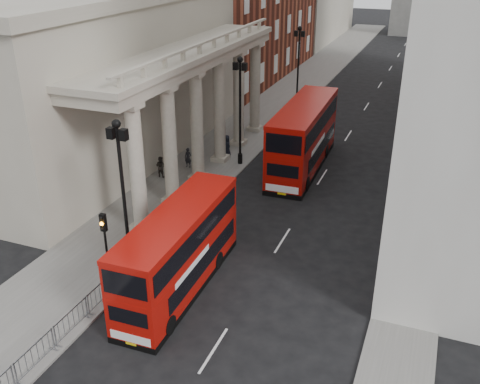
{
  "coord_description": "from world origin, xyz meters",
  "views": [
    {
      "loc": [
        13.61,
        -16.28,
        16.06
      ],
      "look_at": [
        3.16,
        10.38,
        2.5
      ],
      "focal_mm": 40.0,
      "sensor_mm": 36.0,
      "label": 1
    }
  ],
  "objects": [
    {
      "name": "crowd_barriers",
      "position": [
        -0.35,
        2.23,
        0.67
      ],
      "size": [
        0.5,
        18.75,
        1.1
      ],
      "color": "gray",
      "rests_on": "sidewalk_west"
    },
    {
      "name": "lamp_post_south",
      "position": [
        -0.6,
        4.0,
        4.91
      ],
      "size": [
        1.05,
        0.44,
        8.32
      ],
      "color": "black",
      "rests_on": "sidewalk_west"
    },
    {
      "name": "kerb",
      "position": [
        -0.05,
        30.0,
        0.07
      ],
      "size": [
        0.2,
        140.0,
        0.14
      ],
      "primitive_type": "cube",
      "color": "slate",
      "rests_on": "ground"
    },
    {
      "name": "pedestrian_c",
      "position": [
        -2.19,
        21.1,
        1.0
      ],
      "size": [
        1.03,
        0.92,
        1.76
      ],
      "primitive_type": "imported",
      "rotation": [
        0.0,
        0.0,
        5.76
      ],
      "color": "black",
      "rests_on": "sidewalk_west"
    },
    {
      "name": "ground",
      "position": [
        0.0,
        0.0,
        0.0
      ],
      "size": [
        260.0,
        260.0,
        0.0
      ],
      "primitive_type": "plane",
      "color": "black",
      "rests_on": "ground"
    },
    {
      "name": "sidewalk_east",
      "position": [
        13.5,
        30.0,
        0.06
      ],
      "size": [
        3.0,
        140.0,
        0.12
      ],
      "primitive_type": "cube",
      "color": "slate",
      "rests_on": "ground"
    },
    {
      "name": "traffic_light",
      "position": [
        -0.5,
        1.98,
        3.11
      ],
      "size": [
        0.28,
        0.33,
        4.3
      ],
      "color": "black",
      "rests_on": "sidewalk_west"
    },
    {
      "name": "bus_near",
      "position": [
        2.56,
        3.66,
        2.22
      ],
      "size": [
        2.59,
        9.91,
        4.26
      ],
      "rotation": [
        0.0,
        0.0,
        0.02
      ],
      "color": "#A60D07",
      "rests_on": "ground"
    },
    {
      "name": "sidewalk_west",
      "position": [
        -3.0,
        30.0,
        0.06
      ],
      "size": [
        6.0,
        140.0,
        0.12
      ],
      "primitive_type": "cube",
      "color": "slate",
      "rests_on": "ground"
    },
    {
      "name": "bus_far",
      "position": [
        4.09,
        21.18,
        2.63
      ],
      "size": [
        3.14,
        11.72,
        5.03
      ],
      "rotation": [
        0.0,
        0.0,
        0.03
      ],
      "color": "#9A0C07",
      "rests_on": "ground"
    },
    {
      "name": "pedestrian_a",
      "position": [
        -4.04,
        17.83,
        0.89
      ],
      "size": [
        0.56,
        0.37,
        1.54
      ],
      "primitive_type": "imported",
      "rotation": [
        0.0,
        0.0,
        -0.0
      ],
      "color": "black",
      "rests_on": "sidewalk_west"
    },
    {
      "name": "lamp_post_north",
      "position": [
        -0.6,
        36.0,
        4.91
      ],
      "size": [
        1.05,
        0.44,
        8.32
      ],
      "color": "black",
      "rests_on": "sidewalk_west"
    },
    {
      "name": "pedestrian_b",
      "position": [
        -5.12,
        15.46,
        0.91
      ],
      "size": [
        0.82,
        0.66,
        1.58
      ],
      "primitive_type": "imported",
      "rotation": [
        0.0,
        0.0,
        3.06
      ],
      "color": "black",
      "rests_on": "sidewalk_west"
    },
    {
      "name": "lamp_post_mid",
      "position": [
        -0.6,
        20.0,
        4.91
      ],
      "size": [
        1.05,
        0.44,
        8.32
      ],
      "color": "black",
      "rests_on": "sidewalk_west"
    },
    {
      "name": "portico_building",
      "position": [
        -10.5,
        18.0,
        6.0
      ],
      "size": [
        9.0,
        28.0,
        12.0
      ],
      "primitive_type": "cube",
      "color": "#9F9785",
      "rests_on": "ground"
    }
  ]
}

